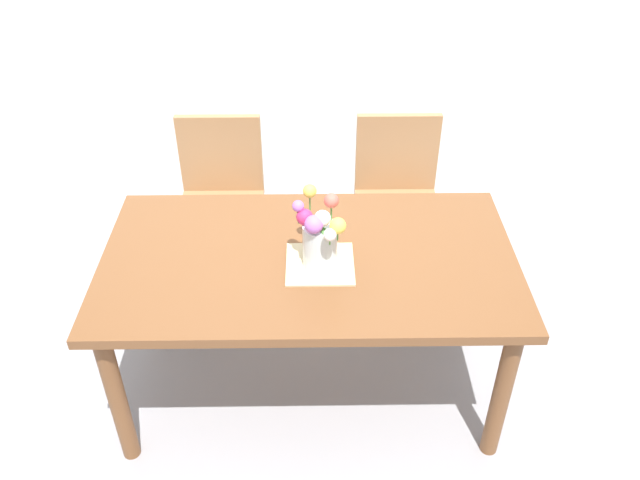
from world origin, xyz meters
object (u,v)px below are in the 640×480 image
Objects in this scene: chair_right at (397,192)px; flower_vase at (320,236)px; dining_table at (309,273)px; chair_left at (221,193)px.

chair_right is 1.01m from flower_vase.
dining_table is 0.24m from flower_vase.
chair_right is at bearing 60.54° from dining_table.
chair_left is at bearing 119.46° from dining_table.
dining_table is at bearing 119.46° from chair_left.
flower_vase is at bearing 64.48° from chair_right.
chair_right is (0.45, 0.80, -0.12)m from dining_table.
dining_table is 5.47× the size of flower_vase.
chair_left is (-0.45, 0.80, -0.12)m from dining_table.
chair_right reaches higher than dining_table.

